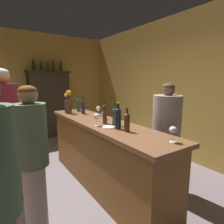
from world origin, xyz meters
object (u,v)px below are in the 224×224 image
object	(u,v)px
wine_bottle_rose	(127,121)
wine_bottle_riesling	(105,113)
cheese_plate	(109,127)
display_bottle_center	(48,66)
display_bottle_midright	(53,66)
patron_redhead	(33,157)
wine_glass_front	(96,117)
bar_counter	(103,154)
wine_glass_spare	(104,114)
display_bottle_midleft	(41,66)
display_bottle_left	(34,65)
wine_bottle_merlot	(118,117)
display_cabinet	(50,103)
wine_bottle_syrah	(78,104)
display_bottle_right	(61,66)
wine_glass_mid	(98,109)
wine_bottle_chardonnay	(115,116)
wine_bottle_malbec	(83,106)
patron_by_cabinet	(7,133)
bartender	(166,134)
wine_glass_rear	(173,131)
flower_arrangement	(68,102)

from	to	relation	value
wine_bottle_rose	wine_bottle_riesling	world-z (taller)	wine_bottle_riesling
cheese_plate	display_bottle_center	distance (m)	3.56
display_bottle_midright	patron_redhead	distance (m)	3.92
wine_glass_front	bar_counter	bearing A→B (deg)	40.53
wine_glass_spare	display_bottle_midleft	distance (m)	3.09
bar_counter	display_bottle_left	distance (m)	3.44
wine_bottle_merlot	wine_bottle_riesling	bearing A→B (deg)	87.35
display_bottle_left	display_cabinet	bearing A→B (deg)	-0.00
wine_bottle_syrah	wine_bottle_riesling	world-z (taller)	wine_bottle_riesling
display_bottle_right	wine_bottle_merlot	bearing A→B (deg)	-98.33
display_cabinet	wine_glass_front	world-z (taller)	display_cabinet
wine_glass_mid	display_cabinet	bearing A→B (deg)	91.91
wine_bottle_chardonnay	wine_glass_spare	world-z (taller)	wine_bottle_chardonnay
cheese_plate	display_bottle_left	bearing A→B (deg)	92.49
display_bottle_right	patron_redhead	world-z (taller)	display_bottle_right
wine_bottle_malbec	patron_by_cabinet	xyz separation A→B (m)	(-1.25, -0.43, -0.18)
display_bottle_left	display_bottle_midright	xyz separation A→B (m)	(0.52, -0.00, -0.00)
wine_bottle_malbec	bartender	size ratio (longest dim) A/B	0.20
wine_glass_spare	wine_glass_rear	bearing A→B (deg)	-90.05
display_bottle_midleft	bartender	bearing A→B (deg)	-78.10
wine_glass_spare	flower_arrangement	world-z (taller)	flower_arrangement
display_bottle_midleft	display_bottle_midright	size ratio (longest dim) A/B	0.86
wine_bottle_syrah	wine_glass_mid	xyz separation A→B (m)	(0.10, -0.59, -0.02)
wine_glass_rear	patron_redhead	xyz separation A→B (m)	(-1.16, 0.73, -0.26)
display_bottle_left	display_bottle_midleft	world-z (taller)	display_bottle_left
display_cabinet	patron_redhead	size ratio (longest dim) A/B	1.18
wine_bottle_malbec	display_bottle_center	bearing A→B (deg)	88.45
wine_bottle_syrah	wine_bottle_rose	world-z (taller)	wine_bottle_syrah
display_bottle_center	wine_bottle_riesling	bearing A→B (deg)	-92.38
wine_bottle_chardonnay	flower_arrangement	xyz separation A→B (m)	(-0.18, 1.24, 0.07)
wine_glass_front	bartender	world-z (taller)	bartender
wine_bottle_syrah	flower_arrangement	distance (m)	0.25
wine_glass_spare	patron_redhead	world-z (taller)	patron_redhead
patron_redhead	display_bottle_left	bearing A→B (deg)	69.72
display_bottle_midright	display_bottle_right	xyz separation A→B (m)	(0.21, 0.00, -0.00)
bar_counter	wine_glass_rear	bearing A→B (deg)	-84.42
wine_bottle_riesling	display_bottle_center	distance (m)	3.30
display_bottle_right	wine_glass_rear	bearing A→B (deg)	-94.95
wine_glass_front	wine_glass_rear	bearing A→B (deg)	-73.61
display_bottle_left	display_bottle_midright	distance (m)	0.52
bar_counter	patron_by_cabinet	world-z (taller)	patron_by_cabinet
wine_bottle_riesling	display_bottle_left	bearing A→B (deg)	94.13
wine_bottle_malbec	bartender	world-z (taller)	bartender
display_cabinet	cheese_plate	world-z (taller)	display_cabinet
wine_bottle_riesling	bartender	world-z (taller)	bartender
display_cabinet	display_bottle_midleft	xyz separation A→B (m)	(-0.16, 0.00, 1.02)
display_cabinet	display_bottle_midleft	distance (m)	1.03
wine_bottle_chardonnay	wine_glass_mid	distance (m)	0.73
wine_bottle_chardonnay	wine_bottle_merlot	xyz separation A→B (m)	(-0.08, -0.18, 0.02)
wine_glass_front	patron_redhead	world-z (taller)	patron_redhead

